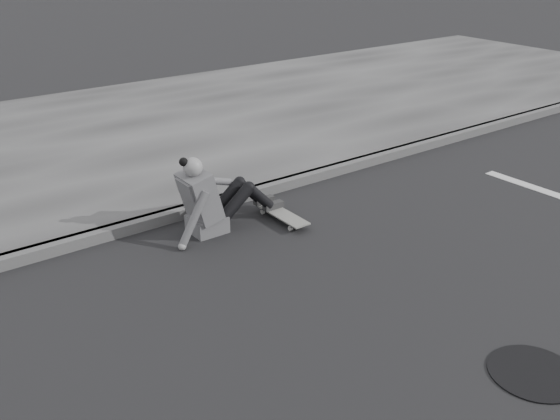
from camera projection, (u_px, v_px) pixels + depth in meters
The scene contains 6 objects.
ground at pixel (345, 320), 5.16m from camera, with size 80.00×80.00×0.00m, color black.
curb at pixel (193, 209), 7.03m from camera, with size 24.00×0.16×0.12m, color #484848.
sidewalk at pixel (93, 141), 9.24m from camera, with size 24.00×6.00×0.12m, color #3C3C3C.
manhole at pixel (534, 373), 4.54m from camera, with size 0.66×0.66×0.01m, color black.
skateboard at pixel (282, 215), 6.88m from camera, with size 0.20×0.78×0.09m.
seated_woman at pixel (212, 199), 6.54m from camera, with size 1.38×0.46×0.88m.
Camera 1 is at (-2.99, -3.16, 2.97)m, focal length 40.00 mm.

